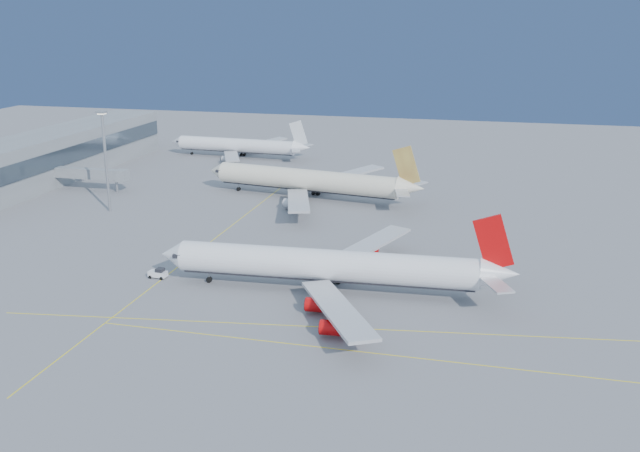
{
  "coord_description": "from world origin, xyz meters",
  "views": [
    {
      "loc": [
        23.56,
        -114.69,
        51.16
      ],
      "look_at": [
        -12.53,
        29.29,
        7.0
      ],
      "focal_mm": 40.0,
      "sensor_mm": 36.0,
      "label": 1
    }
  ],
  "objects_px": {
    "airliner_etihad": "(311,181)",
    "airliner_third": "(240,146)",
    "pushback_tug": "(158,273)",
    "light_mast": "(105,153)",
    "airliner_virgin": "(333,266)"
  },
  "relations": [
    {
      "from": "airliner_etihad",
      "to": "airliner_third",
      "type": "relative_size",
      "value": 1.21
    },
    {
      "from": "pushback_tug",
      "to": "airliner_etihad",
      "type": "bearing_deg",
      "value": 82.48
    },
    {
      "from": "airliner_etihad",
      "to": "airliner_third",
      "type": "distance_m",
      "value": 67.37
    },
    {
      "from": "airliner_third",
      "to": "light_mast",
      "type": "bearing_deg",
      "value": -92.43
    },
    {
      "from": "light_mast",
      "to": "airliner_etihad",
      "type": "bearing_deg",
      "value": 28.31
    },
    {
      "from": "pushback_tug",
      "to": "light_mast",
      "type": "distance_m",
      "value": 58.2
    },
    {
      "from": "pushback_tug",
      "to": "light_mast",
      "type": "relative_size",
      "value": 0.14
    },
    {
      "from": "airliner_virgin",
      "to": "light_mast",
      "type": "relative_size",
      "value": 2.57
    },
    {
      "from": "airliner_virgin",
      "to": "light_mast",
      "type": "distance_m",
      "value": 83.88
    },
    {
      "from": "airliner_etihad",
      "to": "pushback_tug",
      "type": "relative_size",
      "value": 17.8
    },
    {
      "from": "airliner_virgin",
      "to": "airliner_third",
      "type": "height_order",
      "value": "airliner_virgin"
    },
    {
      "from": "airliner_virgin",
      "to": "airliner_etihad",
      "type": "bearing_deg",
      "value": 105.21
    },
    {
      "from": "airliner_etihad",
      "to": "airliner_third",
      "type": "xyz_separation_m",
      "value": [
        -41.48,
        53.08,
        -0.83
      ]
    },
    {
      "from": "airliner_etihad",
      "to": "airliner_third",
      "type": "height_order",
      "value": "airliner_etihad"
    },
    {
      "from": "airliner_etihad",
      "to": "pushback_tug",
      "type": "xyz_separation_m",
      "value": [
        -13.6,
        -69.98,
        -4.39
      ]
    }
  ]
}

